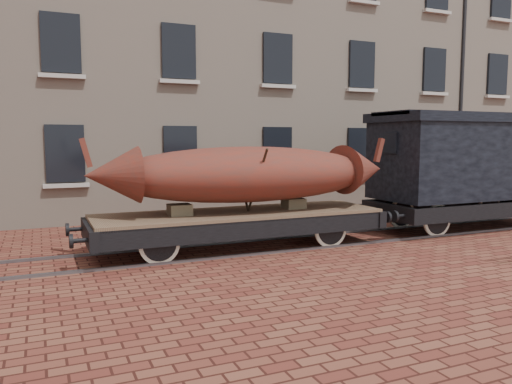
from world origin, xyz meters
name	(u,v)px	position (x,y,z in m)	size (l,w,h in m)	color
ground	(326,241)	(0.00, 0.00, 0.00)	(90.00, 90.00, 0.00)	#58241C
warehouse_cream	(269,42)	(3.00, 9.99, 7.00)	(40.00, 10.19, 14.00)	#C1AC96
rail_track	(326,240)	(0.00, 0.00, 0.03)	(30.00, 1.52, 0.06)	#59595E
flatcar_wagon	(239,219)	(-2.41, 0.00, 0.72)	(7.68, 2.08, 1.16)	brown
iron_boat	(248,174)	(-2.18, 0.00, 1.80)	(7.53, 2.39, 1.76)	maroon
goods_van	(468,157)	(4.79, 0.00, 2.11)	(6.51, 2.37, 3.37)	black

